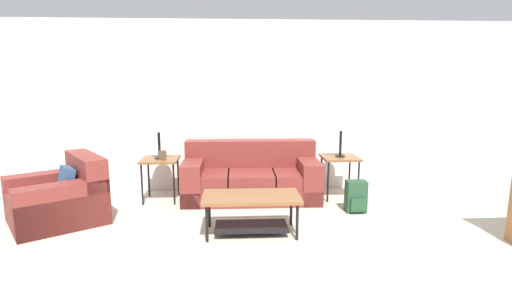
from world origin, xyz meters
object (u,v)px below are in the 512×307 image
object	(u,v)px
coffee_table	(251,205)
side_table_right	(340,161)
couch	(251,178)
armchair	(60,199)
backpack	(356,197)
side_table_left	(160,163)
table_lamp_right	(341,123)
table_lamp_left	(158,124)

from	to	relation	value
coffee_table	side_table_right	xyz separation A→B (m)	(1.36, 1.33, 0.22)
couch	coffee_table	size ratio (longest dim) A/B	1.79
couch	side_table_right	distance (m)	1.32
armchair	backpack	xyz separation A→B (m)	(3.73, 0.14, -0.08)
side_table_right	backpack	bearing A→B (deg)	-85.43
backpack	coffee_table	bearing A→B (deg)	-154.75
couch	side_table_left	world-z (taller)	couch
table_lamp_right	coffee_table	bearing A→B (deg)	-135.63
couch	backpack	bearing A→B (deg)	-27.28
side_table_right	backpack	xyz separation A→B (m)	(0.05, -0.66, -0.35)
armchair	side_table_left	bearing A→B (deg)	36.85
side_table_right	backpack	distance (m)	0.75
table_lamp_right	side_table_left	bearing A→B (deg)	-180.00
side_table_left	side_table_right	bearing A→B (deg)	0.00
table_lamp_left	backpack	xyz separation A→B (m)	(2.65, -0.66, -0.91)
table_lamp_left	backpack	size ratio (longest dim) A/B	1.48
table_lamp_right	couch	bearing A→B (deg)	178.44
armchair	backpack	bearing A→B (deg)	2.21
table_lamp_right	backpack	bearing A→B (deg)	-85.43
couch	coffee_table	distance (m)	1.36
side_table_left	table_lamp_right	size ratio (longest dim) A/B	0.99
couch	side_table_right	size ratio (longest dim) A/B	3.18
table_lamp_left	backpack	distance (m)	2.88
armchair	table_lamp_right	xyz separation A→B (m)	(3.68, 0.81, 0.82)
coffee_table	table_lamp_right	size ratio (longest dim) A/B	1.77
backpack	side_table_right	bearing A→B (deg)	94.57
armchair	side_table_right	size ratio (longest dim) A/B	2.26
side_table_right	table_lamp_right	bearing A→B (deg)	75.96
side_table_left	table_lamp_left	xyz separation A→B (m)	(-0.00, 0.00, 0.56)
couch	side_table_left	bearing A→B (deg)	-178.44
side_table_right	table_lamp_right	distance (m)	0.56
table_lamp_right	backpack	xyz separation A→B (m)	(0.05, -0.66, -0.91)
coffee_table	table_lamp_left	xyz separation A→B (m)	(-1.24, 1.33, 0.78)
side_table_left	backpack	distance (m)	2.76
couch	table_lamp_left	world-z (taller)	table_lamp_left
coffee_table	table_lamp_right	world-z (taller)	table_lamp_right
coffee_table	armchair	bearing A→B (deg)	167.35
side_table_right	table_lamp_left	xyz separation A→B (m)	(-2.60, 0.00, 0.56)
backpack	armchair	bearing A→B (deg)	-177.79
table_lamp_left	coffee_table	bearing A→B (deg)	-46.84
couch	backpack	distance (m)	1.52
coffee_table	side_table_right	bearing A→B (deg)	44.37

